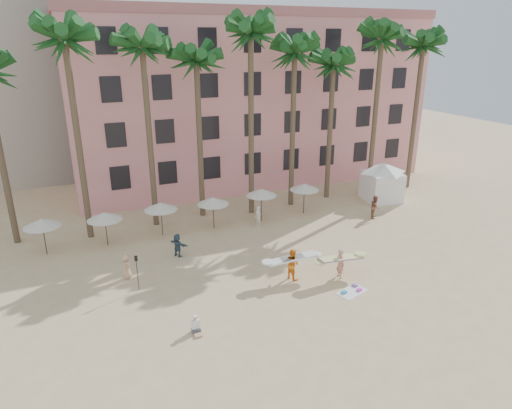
{
  "coord_description": "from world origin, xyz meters",
  "views": [
    {
      "loc": [
        -10.81,
        -19.08,
        13.9
      ],
      "look_at": [
        -0.18,
        6.0,
        4.0
      ],
      "focal_mm": 32.0,
      "sensor_mm": 36.0,
      "label": 1
    }
  ],
  "objects": [
    {
      "name": "pink_hotel",
      "position": [
        7.0,
        26.0,
        8.0
      ],
      "size": [
        35.0,
        14.0,
        16.0
      ],
      "primitive_type": "cube",
      "color": "pink",
      "rests_on": "ground"
    },
    {
      "name": "beachgoers",
      "position": [
        1.32,
        8.97,
        0.86
      ],
      "size": [
        21.25,
        5.27,
        1.89
      ],
      "color": "silver",
      "rests_on": "ground"
    },
    {
      "name": "palm_row",
      "position": [
        0.51,
        15.0,
        12.97
      ],
      "size": [
        44.4,
        5.4,
        16.3
      ],
      "color": "brown",
      "rests_on": "ground"
    },
    {
      "name": "ground",
      "position": [
        0.0,
        0.0,
        0.0
      ],
      "size": [
        120.0,
        120.0,
        0.0
      ],
      "primitive_type": "plane",
      "color": "#D1B789",
      "rests_on": "ground"
    },
    {
      "name": "carrier_white",
      "position": [
        0.95,
        3.01,
        1.03
      ],
      "size": [
        3.21,
        1.14,
        1.95
      ],
      "color": "orange",
      "rests_on": "ground"
    },
    {
      "name": "umbrella_row",
      "position": [
        -3.0,
        12.5,
        2.33
      ],
      "size": [
        22.5,
        2.7,
        2.73
      ],
      "color": "#332B23",
      "rests_on": "ground"
    },
    {
      "name": "beach_towel",
      "position": [
        3.5,
        0.21,
        0.03
      ],
      "size": [
        2.01,
        1.48,
        0.14
      ],
      "color": "white",
      "rests_on": "ground"
    },
    {
      "name": "cabana",
      "position": [
        15.13,
        12.8,
        2.07
      ],
      "size": [
        5.06,
        5.06,
        3.5
      ],
      "color": "white",
      "rests_on": "ground"
    },
    {
      "name": "carrier_yellow",
      "position": [
        3.76,
        1.97,
        1.04
      ],
      "size": [
        2.89,
        0.78,
        1.87
      ],
      "color": "tan",
      "rests_on": "ground"
    },
    {
      "name": "paddle",
      "position": [
        -7.98,
        5.28,
        1.41
      ],
      "size": [
        0.18,
        0.04,
        2.23
      ],
      "color": "black",
      "rests_on": "ground"
    },
    {
      "name": "seated_man",
      "position": [
        -6.02,
        -0.08,
        0.32
      ],
      "size": [
        0.41,
        0.72,
        0.93
      ],
      "color": "#3F3F4C",
      "rests_on": "ground"
    }
  ]
}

